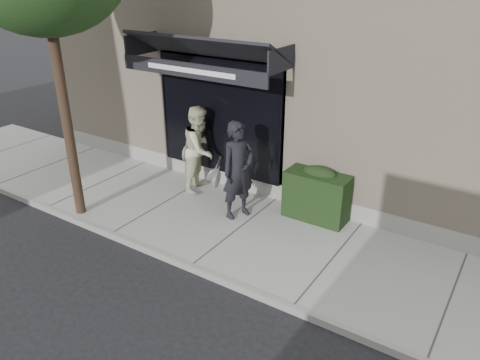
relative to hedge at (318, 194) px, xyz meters
The scene contains 7 objects.
ground 1.79m from the hedge, 131.35° to the right, with size 80.00×80.00×0.00m, color black.
sidewalk 1.77m from the hedge, 131.35° to the right, with size 20.00×3.00×0.12m, color gray.
curb 3.07m from the hedge, 111.45° to the right, with size 20.00×0.10×0.14m, color gray.
building_facade 4.39m from the hedge, 106.65° to the left, with size 14.30×8.04×5.64m.
hedge is the anchor object (origin of this frame).
pedestrian_front 1.71m from the hedge, 149.55° to the right, with size 0.88×0.96×2.05m.
pedestrian_back 2.90m from the hedge, behind, with size 0.92×1.09×1.99m.
Camera 1 is at (4.46, -6.81, 4.92)m, focal length 35.00 mm.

